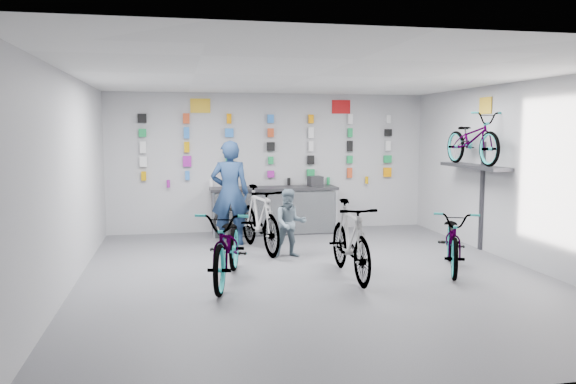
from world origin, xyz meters
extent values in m
plane|color=#4F4F54|center=(0.00, 0.00, 0.00)|extent=(8.00, 8.00, 0.00)
plane|color=white|center=(0.00, 0.00, 3.00)|extent=(8.00, 8.00, 0.00)
plane|color=#A9AAAC|center=(0.00, 4.00, 1.50)|extent=(7.00, 0.00, 7.00)
plane|color=#A9AAAC|center=(0.00, -4.00, 1.50)|extent=(7.00, 0.00, 7.00)
plane|color=#A9AAAC|center=(-3.50, 0.00, 1.50)|extent=(0.00, 8.00, 8.00)
plane|color=#A9AAAC|center=(3.50, 0.00, 1.50)|extent=(0.00, 8.00, 8.00)
cube|color=black|center=(0.00, 3.55, 0.45)|extent=(2.60, 0.60, 0.90)
cube|color=silver|center=(0.00, 3.25, 0.48)|extent=(2.60, 0.02, 0.90)
cube|color=silver|center=(-1.30, 3.25, 0.48)|extent=(0.04, 0.04, 0.96)
cube|color=silver|center=(1.30, 3.25, 0.48)|extent=(0.04, 0.04, 0.96)
cube|color=black|center=(0.00, 3.55, 0.97)|extent=(2.70, 0.66, 0.06)
cube|color=#CA8F01|center=(-2.70, 3.93, 1.25)|extent=(0.10, 0.06, 0.19)
cube|color=blue|center=(-1.80, 3.93, 1.25)|extent=(0.09, 0.06, 0.19)
cube|color=#92168B|center=(-0.90, 3.93, 1.25)|extent=(0.16, 0.06, 0.24)
cube|color=#92168B|center=(0.00, 3.93, 1.25)|extent=(0.15, 0.06, 0.15)
cube|color=#148A42|center=(0.90, 3.93, 1.25)|extent=(0.17, 0.06, 0.19)
cube|color=#C4411C|center=(1.80, 3.93, 1.25)|extent=(0.11, 0.06, 0.23)
cube|color=orange|center=(2.70, 3.93, 1.25)|extent=(0.18, 0.06, 0.21)
cube|color=silver|center=(-2.70, 3.93, 1.55)|extent=(0.15, 0.06, 0.21)
cube|color=#92168B|center=(-1.80, 3.93, 1.55)|extent=(0.18, 0.06, 0.23)
cube|color=#148A42|center=(-0.90, 3.93, 1.55)|extent=(0.16, 0.06, 0.22)
cube|color=#148A42|center=(0.00, 3.93, 1.55)|extent=(0.11, 0.06, 0.16)
cube|color=black|center=(0.90, 3.93, 1.55)|extent=(0.15, 0.06, 0.20)
cube|color=#148A42|center=(1.80, 3.93, 1.55)|extent=(0.12, 0.06, 0.17)
cube|color=#148A42|center=(2.70, 3.93, 1.55)|extent=(0.18, 0.06, 0.17)
cube|color=silver|center=(-2.70, 3.93, 1.85)|extent=(0.12, 0.06, 0.24)
cube|color=#CA8F01|center=(-1.80, 3.93, 1.85)|extent=(0.11, 0.06, 0.22)
cube|color=black|center=(-0.90, 3.93, 1.85)|extent=(0.11, 0.06, 0.20)
cube|color=black|center=(0.00, 3.93, 1.85)|extent=(0.17, 0.06, 0.19)
cube|color=silver|center=(0.90, 3.93, 1.85)|extent=(0.10, 0.06, 0.22)
cube|color=black|center=(1.80, 3.93, 1.85)|extent=(0.12, 0.06, 0.24)
cube|color=silver|center=(2.70, 3.93, 1.85)|extent=(0.12, 0.06, 0.21)
cube|color=#148A42|center=(-2.70, 3.93, 2.15)|extent=(0.15, 0.06, 0.17)
cube|color=blue|center=(-1.80, 3.93, 2.15)|extent=(0.12, 0.06, 0.24)
cube|color=blue|center=(-0.90, 3.93, 2.15)|extent=(0.18, 0.06, 0.18)
cube|color=#C4411C|center=(0.00, 3.93, 2.15)|extent=(0.13, 0.06, 0.19)
cube|color=silver|center=(0.90, 3.93, 2.15)|extent=(0.12, 0.06, 0.23)
cube|color=#148A42|center=(1.80, 3.93, 2.15)|extent=(0.10, 0.06, 0.20)
cube|color=black|center=(2.70, 3.93, 2.15)|extent=(0.16, 0.06, 0.16)
cube|color=black|center=(-2.70, 3.93, 2.45)|extent=(0.18, 0.06, 0.19)
cube|color=#C4411C|center=(-1.80, 3.93, 2.45)|extent=(0.14, 0.06, 0.21)
cube|color=orange|center=(-0.90, 3.93, 2.45)|extent=(0.10, 0.06, 0.21)
cube|color=blue|center=(0.00, 3.93, 2.45)|extent=(0.13, 0.06, 0.18)
cube|color=orange|center=(0.90, 3.93, 2.45)|extent=(0.11, 0.06, 0.19)
cube|color=silver|center=(1.80, 3.93, 2.45)|extent=(0.10, 0.06, 0.22)
cube|color=silver|center=(2.70, 3.93, 2.45)|extent=(0.09, 0.06, 0.18)
cylinder|color=#92168B|center=(-2.20, 3.91, 1.08)|extent=(0.07, 0.07, 0.16)
cylinder|color=silver|center=(-1.30, 3.91, 1.08)|extent=(0.07, 0.07, 0.16)
cylinder|color=black|center=(0.40, 3.91, 1.08)|extent=(0.07, 0.07, 0.16)
cylinder|color=#148A42|center=(1.30, 3.91, 1.08)|extent=(0.07, 0.07, 0.16)
cylinder|color=#CA8F01|center=(2.20, 3.91, 1.08)|extent=(0.07, 0.07, 0.16)
cube|color=#333338|center=(3.30, 1.20, 1.55)|extent=(0.38, 1.90, 0.06)
cube|color=#333338|center=(3.48, 1.20, 1.00)|extent=(0.04, 0.10, 2.00)
cube|color=gold|center=(-1.50, 3.98, 2.72)|extent=(0.42, 0.02, 0.30)
cube|color=#B41215|center=(1.60, 3.98, 2.72)|extent=(0.42, 0.02, 0.30)
cube|color=gold|center=(3.48, 1.20, 2.65)|extent=(0.02, 0.40, 0.30)
imported|color=gray|center=(-1.32, -0.15, 0.55)|extent=(1.19, 2.19, 1.09)
imported|color=gray|center=(0.50, -0.22, 0.58)|extent=(0.58, 1.94, 1.16)
imported|color=gray|center=(2.23, -0.12, 0.50)|extent=(1.37, 1.99, 0.99)
imported|color=gray|center=(-0.56, 1.88, 0.60)|extent=(0.93, 2.07, 1.20)
imported|color=gray|center=(3.25, 1.20, 2.05)|extent=(0.63, 1.80, 0.95)
imported|color=#162A4A|center=(-1.03, 2.57, 1.01)|extent=(0.79, 0.58, 2.01)
imported|color=slate|center=(-0.11, 1.28, 0.60)|extent=(0.59, 0.47, 1.19)
torus|color=black|center=(-1.00, 3.17, 0.31)|extent=(0.67, 0.31, 0.64)
torus|color=silver|center=(-1.00, 3.17, 0.31)|extent=(0.55, 0.22, 0.52)
cube|color=black|center=(0.91, 3.55, 1.11)|extent=(0.31, 0.32, 0.22)
camera|label=1|loc=(-2.04, -8.14, 2.22)|focal=35.00mm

